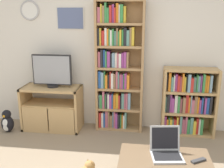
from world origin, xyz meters
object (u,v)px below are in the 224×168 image
at_px(tv_stand, 52,108).
at_px(penguin_figurine, 7,122).
at_px(bookshelf_short, 187,102).
at_px(laptop, 166,149).
at_px(bookshelf_tall, 117,69).
at_px(coffee_table, 165,165).
at_px(remote_near_laptop, 198,160).
at_px(television, 52,71).

bearing_deg(tv_stand, penguin_figurine, -161.49).
height_order(bookshelf_short, laptop, bookshelf_short).
bearing_deg(penguin_figurine, laptop, -25.51).
xyz_separation_m(bookshelf_tall, laptop, (0.68, -1.50, -0.49)).
height_order(coffee_table, laptop, laptop).
distance_m(bookshelf_short, coffee_table, 1.64).
xyz_separation_m(tv_stand, remote_near_laptop, (2.02, -1.44, 0.10)).
distance_m(coffee_table, laptop, 0.16).
bearing_deg(laptop, bookshelf_short, 65.82).
distance_m(tv_stand, bookshelf_tall, 1.22).
height_order(coffee_table, remote_near_laptop, remote_near_laptop).
distance_m(tv_stand, coffee_table, 2.25).
bearing_deg(television, remote_near_laptop, -36.48).
relative_size(television, coffee_table, 0.68).
relative_size(tv_stand, laptop, 2.66).
bearing_deg(television, laptop, -39.51).
height_order(bookshelf_tall, laptop, bookshelf_tall).
height_order(laptop, penguin_figurine, laptop).
distance_m(bookshelf_short, penguin_figurine, 2.83).
xyz_separation_m(tv_stand, laptop, (1.71, -1.36, 0.16)).
relative_size(television, penguin_figurine, 1.70).
height_order(bookshelf_tall, coffee_table, bookshelf_tall).
bearing_deg(coffee_table, television, 138.05).
xyz_separation_m(tv_stand, television, (0.03, 0.03, 0.61)).
bearing_deg(remote_near_laptop, coffee_table, 63.37).
distance_m(tv_stand, television, 0.61).
distance_m(bookshelf_tall, bookshelf_short, 1.19).
height_order(bookshelf_tall, remote_near_laptop, bookshelf_tall).
bearing_deg(remote_near_laptop, bookshelf_tall, 0.24).
bearing_deg(penguin_figurine, remote_near_laptop, -24.43).
xyz_separation_m(coffee_table, penguin_figurine, (-2.37, 1.25, -0.23)).
bearing_deg(tv_stand, laptop, -38.47).
xyz_separation_m(television, penguin_figurine, (-0.70, -0.25, -0.79)).
distance_m(television, bookshelf_tall, 1.01).
relative_size(remote_near_laptop, penguin_figurine, 0.44).
bearing_deg(bookshelf_short, penguin_figurine, -173.14).
bearing_deg(remote_near_laptop, penguin_figurine, 33.94).
relative_size(tv_stand, bookshelf_short, 0.89).
distance_m(tv_stand, laptop, 2.19).
xyz_separation_m(television, laptop, (1.68, -1.38, -0.45)).
bearing_deg(remote_near_laptop, tv_stand, 22.79).
xyz_separation_m(bookshelf_short, laptop, (-0.41, -1.47, -0.00)).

